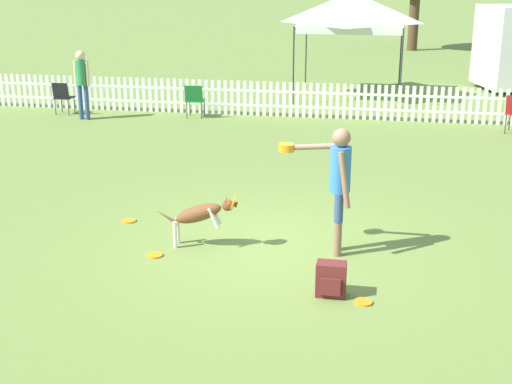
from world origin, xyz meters
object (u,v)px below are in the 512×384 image
frisbee_near_dog (155,255)px  spectator_standing (82,78)px  backpack_on_grass (331,280)px  folding_chair_green_right (195,98)px  canopy_tent_main (352,11)px  folding_chair_blue_left (63,95)px  frisbee_midfield (363,302)px  handler_person (336,175)px  leaping_dog (201,214)px  frisbee_near_handler (129,221)px

frisbee_near_dog → spectator_standing: spectator_standing is taller
backpack_on_grass → folding_chair_green_right: (-4.27, 9.56, 0.30)m
frisbee_near_dog → canopy_tent_main: (1.81, 12.59, 2.44)m
folding_chair_blue_left → canopy_tent_main: canopy_tent_main is taller
folding_chair_blue_left → folding_chair_green_right: 3.47m
folding_chair_blue_left → frisbee_near_dog: bearing=122.1°
backpack_on_grass → frisbee_midfield: bearing=-18.2°
handler_person → canopy_tent_main: canopy_tent_main is taller
handler_person → leaping_dog: bearing=90.4°
frisbee_near_dog → leaping_dog: bearing=39.5°
handler_person → folding_chair_green_right: bearing=23.3°
backpack_on_grass → folding_chair_blue_left: 12.11m
leaping_dog → folding_chair_green_right: 8.69m
folding_chair_blue_left → backpack_on_grass: bearing=130.0°
handler_person → frisbee_near_dog: (-2.36, -0.58, -1.08)m
leaping_dog → spectator_standing: size_ratio=0.68×
leaping_dog → spectator_standing: spectator_standing is taller
frisbee_near_handler → folding_chair_green_right: bearing=97.7°
frisbee_midfield → folding_chair_blue_left: (-8.12, 9.45, 0.49)m
folding_chair_green_right → backpack_on_grass: bearing=110.6°
frisbee_near_handler → folding_chair_green_right: size_ratio=0.26×
handler_person → frisbee_near_handler: handler_person is taller
leaping_dog → frisbee_near_dog: (-0.54, -0.45, -0.47)m
spectator_standing → folding_chair_green_right: bearing=-157.7°
frisbee_near_dog → folding_chair_green_right: folding_chair_green_right is taller
frisbee_near_handler → folding_chair_blue_left: folding_chair_blue_left is taller
frisbee_near_dog → frisbee_midfield: same height
folding_chair_green_right → handler_person: bearing=113.6°
leaping_dog → frisbee_near_handler: (-1.36, 0.77, -0.47)m
spectator_standing → frisbee_near_dog: bearing=127.0°
spectator_standing → canopy_tent_main: bearing=-136.9°
folding_chair_blue_left → spectator_standing: size_ratio=0.49×
leaping_dog → frisbee_midfield: 2.69m
leaping_dog → folding_chair_green_right: bearing=-167.8°
canopy_tent_main → folding_chair_blue_left: bearing=-150.5°
backpack_on_grass → folding_chair_blue_left: size_ratio=0.49×
canopy_tent_main → leaping_dog: bearing=-96.0°
folding_chair_green_right → leaping_dog: bearing=102.4°
frisbee_near_dog → folding_chair_blue_left: (-5.30, 8.56, 0.49)m
backpack_on_grass → canopy_tent_main: canopy_tent_main is taller
folding_chair_green_right → canopy_tent_main: 5.61m
frisbee_near_dog → spectator_standing: bearing=119.2°
handler_person → backpack_on_grass: size_ratio=4.16×
folding_chair_green_right → spectator_standing: (-2.69, -0.69, 0.54)m
leaping_dog → backpack_on_grass: (1.89, -1.20, -0.28)m
frisbee_near_handler → frisbee_near_dog: 1.46m
frisbee_near_handler → canopy_tent_main: (2.63, 11.38, 2.44)m
frisbee_near_dog → canopy_tent_main: 12.96m
handler_person → frisbee_near_handler: 3.42m
handler_person → frisbee_near_handler: size_ratio=8.03×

